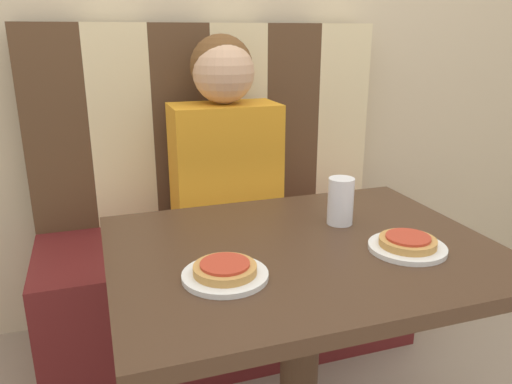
% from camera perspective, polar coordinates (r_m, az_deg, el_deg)
% --- Properties ---
extents(wall_back, '(7.00, 0.05, 2.60)m').
position_cam_1_polar(wall_back, '(2.12, -6.42, 20.43)').
color(wall_back, '#C6B28E').
rests_on(wall_back, ground_plane).
extents(booth_seat, '(1.39, 0.57, 0.47)m').
position_cam_1_polar(booth_seat, '(2.03, -3.26, -10.61)').
color(booth_seat, '#5B1919').
rests_on(booth_seat, ground_plane).
extents(booth_backrest, '(1.39, 0.10, 0.76)m').
position_cam_1_polar(booth_backrest, '(2.04, -5.35, 7.96)').
color(booth_backrest, '#4C331E').
rests_on(booth_backrest, booth_seat).
extents(dining_table, '(0.92, 0.71, 0.71)m').
position_cam_1_polar(dining_table, '(1.26, 5.26, -10.21)').
color(dining_table, '#422B1C').
rests_on(dining_table, ground_plane).
extents(person, '(0.39, 0.25, 0.72)m').
position_cam_1_polar(person, '(1.82, -3.63, 6.38)').
color(person, orange).
rests_on(person, booth_seat).
extents(plate_left, '(0.18, 0.18, 0.01)m').
position_cam_1_polar(plate_left, '(1.06, -3.55, -9.51)').
color(plate_left, white).
rests_on(plate_left, dining_table).
extents(plate_right, '(0.18, 0.18, 0.01)m').
position_cam_1_polar(plate_right, '(1.23, 16.89, -6.11)').
color(plate_right, white).
rests_on(plate_right, dining_table).
extents(pizza_left, '(0.13, 0.13, 0.02)m').
position_cam_1_polar(pizza_left, '(1.05, -3.57, -8.69)').
color(pizza_left, '#C68E47').
rests_on(pizza_left, plate_left).
extents(pizza_right, '(0.13, 0.13, 0.02)m').
position_cam_1_polar(pizza_right, '(1.23, 16.96, -5.39)').
color(pizza_right, '#C68E47').
rests_on(pizza_right, plate_right).
extents(drinking_cup, '(0.07, 0.07, 0.13)m').
position_cam_1_polar(drinking_cup, '(1.34, 9.64, -1.03)').
color(drinking_cup, silver).
rests_on(drinking_cup, dining_table).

